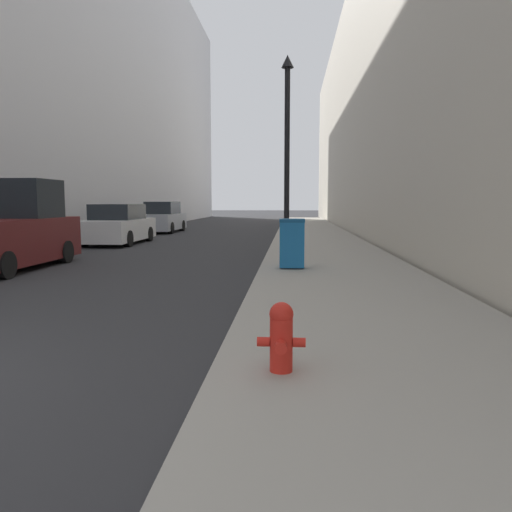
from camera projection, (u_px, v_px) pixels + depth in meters
name	position (u px, v px, depth m)	size (l,w,h in m)	color
sidewalk_right	(318.00, 241.00, 21.39)	(3.82, 60.00, 0.15)	#9E998E
building_left_glass	(29.00, 59.00, 29.43)	(12.00, 60.00, 20.23)	#BCBCC1
building_right_stone	(456.00, 107.00, 28.00)	(12.00, 60.00, 14.11)	beige
fire_hydrant	(281.00, 335.00, 4.67)	(0.46, 0.34, 0.66)	red
trash_bin	(292.00, 243.00, 12.00)	(0.60, 0.63, 1.19)	#19609E
lamppost	(287.00, 146.00, 16.63)	(0.41, 0.41, 6.38)	black
pickup_truck	(8.00, 232.00, 12.88)	(2.00, 4.87, 2.34)	#561919
parked_sedan_near	(118.00, 226.00, 20.71)	(1.97, 4.69, 1.64)	silver
parked_sedan_far	(163.00, 218.00, 28.57)	(1.82, 4.71, 1.75)	#A3A8B2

